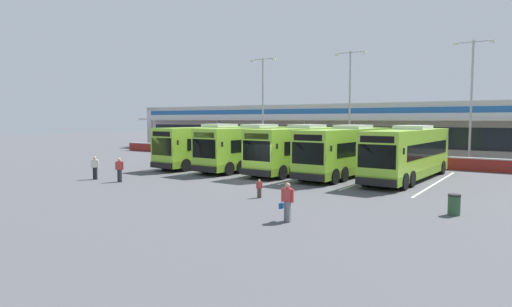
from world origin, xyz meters
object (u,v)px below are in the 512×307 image
object	(u,v)px
lamp_post_centre	(350,98)
litter_bin	(454,205)
pedestrian_near_bin	(119,169)
coach_bus_leftmost	(213,146)
coach_bus_centre	(301,150)
lamp_post_west	(263,101)
lamp_post_east	(471,95)
pedestrian_in_dark_coat	(95,167)
pedestrian_with_handbag	(287,201)
coach_bus_right_centre	(348,152)
pedestrian_child	(259,188)
coach_bus_left_centre	(253,148)
coach_bus_rightmost	(408,154)

from	to	relation	value
lamp_post_centre	litter_bin	bearing A→B (deg)	-57.90
pedestrian_near_bin	coach_bus_leftmost	bearing A→B (deg)	96.16
coach_bus_centre	coach_bus_leftmost	bearing A→B (deg)	-177.72
pedestrian_near_bin	lamp_post_centre	size ratio (longest dim) A/B	0.15
lamp_post_west	lamp_post_east	size ratio (longest dim) A/B	1.00
pedestrian_near_bin	pedestrian_in_dark_coat	bearing A→B (deg)	-176.76
pedestrian_near_bin	pedestrian_with_handbag	bearing A→B (deg)	-13.21
pedestrian_near_bin	litter_bin	world-z (taller)	pedestrian_near_bin
coach_bus_right_centre	coach_bus_centre	bearing A→B (deg)	179.87
coach_bus_right_centre	pedestrian_child	distance (m)	11.40
coach_bus_leftmost	coach_bus_right_centre	xyz separation A→B (m)	(12.72, 0.34, 0.00)
coach_bus_centre	pedestrian_with_handbag	bearing A→B (deg)	-64.17
coach_bus_right_centre	pedestrian_in_dark_coat	size ratio (longest dim) A/B	7.57
pedestrian_with_handbag	lamp_post_centre	xyz separation A→B (m)	(-7.63, 26.11, 5.43)
pedestrian_in_dark_coat	litter_bin	xyz separation A→B (m)	(22.90, 1.77, -0.41)
coach_bus_centre	pedestrian_child	xyz separation A→B (m)	(3.45, -11.33, -1.24)
coach_bus_left_centre	lamp_post_west	bearing A→B (deg)	118.76
coach_bus_centre	pedestrian_child	world-z (taller)	coach_bus_centre
coach_bus_centre	coach_bus_right_centre	distance (m)	3.92
pedestrian_near_bin	lamp_post_centre	xyz separation A→B (m)	(7.29, 22.61, 5.42)
coach_bus_rightmost	litter_bin	bearing A→B (deg)	-65.85
pedestrian_near_bin	lamp_post_west	xyz separation A→B (m)	(-2.60, 21.82, 5.42)
coach_bus_centre	lamp_post_east	xyz separation A→B (m)	(10.73, 11.16, 4.50)
coach_bus_centre	pedestrian_in_dark_coat	size ratio (longest dim) A/B	7.57
litter_bin	pedestrian_with_handbag	bearing A→B (deg)	-137.16
coach_bus_left_centre	lamp_post_east	bearing A→B (deg)	37.11
coach_bus_rightmost	lamp_post_east	size ratio (longest dim) A/B	1.11
coach_bus_left_centre	lamp_post_west	world-z (taller)	lamp_post_west
pedestrian_child	lamp_post_west	xyz separation A→B (m)	(-13.62, 21.48, 5.75)
pedestrian_child	litter_bin	bearing A→B (deg)	7.77
coach_bus_left_centre	lamp_post_east	distance (m)	19.54
pedestrian_in_dark_coat	lamp_post_west	distance (m)	22.62
coach_bus_left_centre	pedestrian_near_bin	xyz separation A→B (m)	(-3.14, -11.37, -0.91)
pedestrian_with_handbag	coach_bus_right_centre	bearing A→B (deg)	102.72
coach_bus_left_centre	pedestrian_child	xyz separation A→B (m)	(7.88, -11.02, -1.24)
pedestrian_near_bin	lamp_post_west	distance (m)	22.64
coach_bus_rightmost	pedestrian_with_handbag	bearing A→B (deg)	-93.49
coach_bus_right_centre	lamp_post_west	size ratio (longest dim) A/B	1.11
lamp_post_west	lamp_post_centre	size ratio (longest dim) A/B	1.00
coach_bus_left_centre	lamp_post_east	xyz separation A→B (m)	(15.16, 11.47, 4.50)
coach_bus_right_centre	lamp_post_east	bearing A→B (deg)	58.64
coach_bus_right_centre	pedestrian_near_bin	size ratio (longest dim) A/B	7.57
coach_bus_left_centre	litter_bin	distance (m)	19.90
coach_bus_centre	pedestrian_in_dark_coat	distance (m)	15.52
coach_bus_right_centre	coach_bus_rightmost	world-z (taller)	same
coach_bus_rightmost	pedestrian_in_dark_coat	bearing A→B (deg)	-146.71
coach_bus_rightmost	pedestrian_with_handbag	world-z (taller)	coach_bus_rightmost
pedestrian_child	pedestrian_with_handbag	bearing A→B (deg)	-44.63
coach_bus_left_centre	pedestrian_in_dark_coat	distance (m)	12.82
coach_bus_left_centre	lamp_post_centre	world-z (taller)	lamp_post_centre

